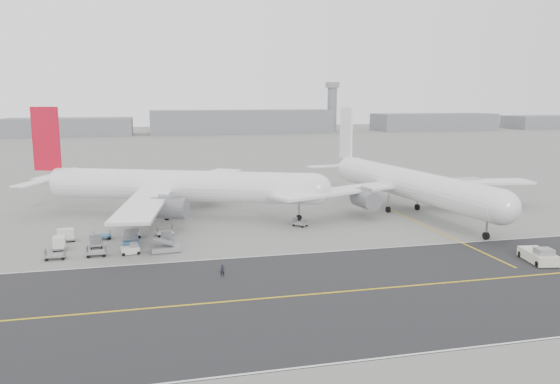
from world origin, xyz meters
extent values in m
plane|color=gray|center=(0.00, 0.00, 0.00)|extent=(700.00, 700.00, 0.00)
cube|color=#2C2C2E|center=(5.00, -18.00, 0.01)|extent=(220.00, 32.00, 0.02)
cube|color=gold|center=(5.00, -18.00, 0.03)|extent=(220.00, 0.30, 0.01)
cube|color=silver|center=(5.00, -2.20, 0.03)|extent=(220.00, 0.25, 0.01)
cube|color=silver|center=(5.00, -33.80, 0.03)|extent=(220.00, 0.25, 0.01)
cube|color=gold|center=(30.00, 5.00, 0.02)|extent=(0.30, 40.00, 0.01)
cylinder|color=slate|center=(100.00, 265.00, 14.00)|extent=(6.00, 6.00, 28.00)
cube|color=gray|center=(100.00, 265.00, 29.50)|extent=(7.00, 7.00, 3.50)
cylinder|color=white|center=(-9.82, 26.24, 5.76)|extent=(47.48, 23.88, 5.62)
sphere|color=white|center=(12.85, 16.90, 5.76)|extent=(5.51, 5.51, 5.51)
cone|color=white|center=(-33.60, 36.03, 6.18)|extent=(10.77, 8.32, 5.06)
cube|color=red|center=(-34.15, 36.26, 13.96)|extent=(5.17, 2.51, 11.96)
cube|color=white|center=(-36.31, 31.81, 6.32)|extent=(5.91, 9.32, 0.25)
cube|color=white|center=(-32.55, 40.94, 6.32)|extent=(5.91, 9.32, 0.25)
cube|color=white|center=(-16.57, 13.01, 5.06)|extent=(9.84, 27.50, 0.45)
cube|color=white|center=(-5.29, 40.38, 5.06)|extent=(20.78, 25.21, 0.45)
cylinder|color=slate|center=(-12.59, 16.38, 3.65)|extent=(6.86, 5.50, 3.49)
cylinder|color=slate|center=(-4.84, 35.18, 3.65)|extent=(6.86, 5.50, 3.49)
cylinder|color=black|center=(10.08, 18.04, 0.53)|extent=(1.17, 0.87, 1.06)
cylinder|color=black|center=(-12.77, 23.80, 0.53)|extent=(1.17, 0.87, 1.06)
cylinder|color=black|center=(-10.20, 30.04, 0.53)|extent=(1.17, 0.87, 1.06)
cylinder|color=gray|center=(10.08, 18.04, 2.01)|extent=(0.36, 0.36, 2.95)
cylinder|color=white|center=(31.91, 19.38, 5.61)|extent=(11.72, 48.01, 5.47)
sphere|color=white|center=(35.06, -4.26, 5.61)|extent=(5.36, 5.36, 5.36)
cone|color=white|center=(28.61, 44.18, 6.02)|extent=(6.11, 9.88, 4.92)
cube|color=white|center=(28.53, 44.76, 13.58)|extent=(1.19, 5.26, 11.64)
cube|color=white|center=(23.73, 44.41, 6.15)|extent=(9.00, 3.75, 0.25)
cube|color=white|center=(33.25, 45.68, 6.15)|extent=(9.00, 3.75, 0.25)
cube|color=white|center=(17.48, 18.64, 4.92)|extent=(26.48, 15.04, 0.45)
cube|color=white|center=(46.03, 22.44, 4.92)|extent=(26.66, 8.71, 0.45)
cylinder|color=slate|center=(22.26, 16.92, 3.55)|extent=(4.13, 6.21, 3.39)
cylinder|color=slate|center=(41.87, 19.53, 3.55)|extent=(4.13, 6.21, 3.39)
cylinder|color=black|center=(34.67, -1.38, 0.59)|extent=(0.65, 1.24, 1.19)
cylinder|color=black|center=(28.43, 20.68, 0.59)|extent=(0.65, 1.24, 1.19)
cylinder|color=black|center=(34.93, 21.55, 0.59)|extent=(0.65, 1.24, 1.19)
cylinder|color=gray|center=(34.67, -1.38, 2.03)|extent=(0.36, 0.36, 2.87)
cube|color=beige|center=(34.48, -13.29, 0.80)|extent=(3.78, 6.25, 1.32)
cube|color=gray|center=(34.26, -14.59, 1.79)|extent=(2.37, 2.21, 0.85)
cylinder|color=gray|center=(35.09, -9.75, 0.47)|extent=(0.56, 2.45, 0.15)
cylinder|color=black|center=(32.89, -15.32, 0.43)|extent=(0.52, 0.90, 0.85)
cylinder|color=black|center=(35.31, -15.73, 0.43)|extent=(0.52, 0.90, 0.85)
cylinder|color=black|center=(33.65, -10.85, 0.43)|extent=(0.52, 0.90, 0.85)
cylinder|color=black|center=(36.07, -11.27, 0.43)|extent=(0.52, 0.90, 0.85)
cylinder|color=gray|center=(49.75, 24.96, 1.81)|extent=(1.45, 1.45, 3.63)
cube|color=gray|center=(49.75, 24.96, 0.32)|extent=(2.42, 2.42, 0.64)
cube|color=#B9B9BE|center=(43.40, 24.78, 4.17)|extent=(13.68, 2.91, 2.36)
cube|color=gray|center=(36.87, 24.60, 4.17)|extent=(1.17, 2.93, 2.72)
cylinder|color=black|center=(50.72, 25.98, 0.27)|extent=(0.29, 0.55, 0.54)
imported|color=black|center=(-7.19, -9.60, 0.77)|extent=(0.64, 0.50, 1.55)
camera|label=1|loc=(-15.15, -73.40, 21.62)|focal=35.00mm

